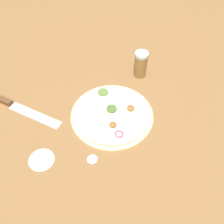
% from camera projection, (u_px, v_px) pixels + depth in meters
% --- Properties ---
extents(ground_plane, '(3.00, 3.00, 0.00)m').
position_uv_depth(ground_plane, '(112.00, 116.00, 0.90)').
color(ground_plane, brown).
extents(pizza, '(0.28, 0.28, 0.03)m').
position_uv_depth(pizza, '(112.00, 114.00, 0.89)').
color(pizza, beige).
rests_on(pizza, ground_plane).
extents(knife, '(0.18, 0.28, 0.02)m').
position_uv_depth(knife, '(10.00, 103.00, 0.92)').
color(knife, silver).
rests_on(knife, ground_plane).
extents(spice_jar, '(0.05, 0.05, 0.10)m').
position_uv_depth(spice_jar, '(141.00, 64.00, 0.99)').
color(spice_jar, olive).
rests_on(spice_jar, ground_plane).
extents(loose_cap, '(0.03, 0.03, 0.01)m').
position_uv_depth(loose_cap, '(92.00, 159.00, 0.79)').
color(loose_cap, '#B2B2B7').
rests_on(loose_cap, ground_plane).
extents(flour_patch, '(0.08, 0.08, 0.00)m').
position_uv_depth(flour_patch, '(41.00, 160.00, 0.79)').
color(flour_patch, white).
rests_on(flour_patch, ground_plane).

